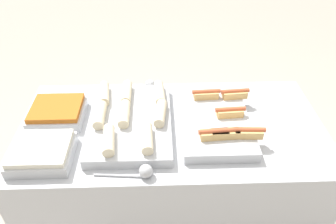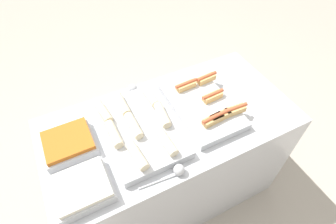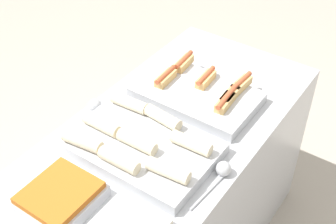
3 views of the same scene
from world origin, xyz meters
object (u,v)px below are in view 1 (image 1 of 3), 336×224
at_px(serving_spoon_near, 143,172).
at_px(tray_side_front, 42,153).
at_px(tray_wraps, 131,119).
at_px(serving_spoon_far, 148,85).
at_px(tray_side_back, 57,112).
at_px(tray_hotdogs, 216,119).

bearing_deg(serving_spoon_near, tray_side_front, 165.51).
xyz_separation_m(tray_wraps, serving_spoon_far, (0.08, 0.31, -0.01)).
bearing_deg(tray_side_back, tray_wraps, -10.77).
relative_size(tray_wraps, tray_side_front, 2.18).
height_order(tray_side_back, serving_spoon_far, tray_side_back).
bearing_deg(tray_side_front, tray_side_back, 90.00).
bearing_deg(tray_hotdogs, tray_side_back, 174.27).
xyz_separation_m(tray_wraps, tray_side_front, (-0.36, -0.21, -0.00)).
height_order(tray_wraps, serving_spoon_near, tray_wraps).
distance_m(tray_side_back, serving_spoon_near, 0.58).
bearing_deg(tray_side_front, tray_wraps, 30.06).
bearing_deg(serving_spoon_far, tray_side_front, -130.08).
xyz_separation_m(tray_side_front, serving_spoon_near, (0.43, -0.11, -0.01)).
distance_m(tray_wraps, serving_spoon_far, 0.32).
relative_size(tray_hotdogs, tray_side_front, 2.04).
bearing_deg(tray_side_back, tray_side_front, -90.00).
bearing_deg(serving_spoon_near, tray_wraps, 102.04).
height_order(tray_side_front, tray_side_back, same).
distance_m(tray_side_front, serving_spoon_near, 0.44).
xyz_separation_m(tray_hotdogs, tray_wraps, (-0.41, 0.01, 0.00)).
height_order(tray_hotdogs, serving_spoon_far, tray_hotdogs).
bearing_deg(tray_hotdogs, serving_spoon_near, -137.34).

